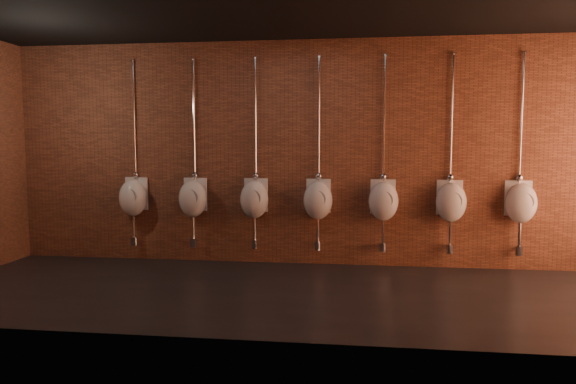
% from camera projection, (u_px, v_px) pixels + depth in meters
% --- Properties ---
extents(ground, '(8.50, 8.50, 0.00)m').
position_uv_depth(ground, '(288.00, 293.00, 6.01)').
color(ground, black).
rests_on(ground, ground).
extents(room_shell, '(8.54, 3.04, 3.22)m').
position_uv_depth(room_shell, '(288.00, 120.00, 5.82)').
color(room_shell, black).
rests_on(room_shell, ground).
extents(urinal_0, '(0.44, 0.40, 2.72)m').
position_uv_depth(urinal_0, '(133.00, 197.00, 7.56)').
color(urinal_0, white).
rests_on(urinal_0, ground).
extents(urinal_1, '(0.44, 0.40, 2.72)m').
position_uv_depth(urinal_1, '(193.00, 198.00, 7.45)').
color(urinal_1, white).
rests_on(urinal_1, ground).
extents(urinal_2, '(0.44, 0.40, 2.72)m').
position_uv_depth(urinal_2, '(254.00, 199.00, 7.34)').
color(urinal_2, white).
rests_on(urinal_2, ground).
extents(urinal_3, '(0.44, 0.40, 2.72)m').
position_uv_depth(urinal_3, '(318.00, 199.00, 7.22)').
color(urinal_3, white).
rests_on(urinal_3, ground).
extents(urinal_4, '(0.44, 0.40, 2.72)m').
position_uv_depth(urinal_4, '(383.00, 200.00, 7.11)').
color(urinal_4, white).
rests_on(urinal_4, ground).
extents(urinal_5, '(0.44, 0.40, 2.72)m').
position_uv_depth(urinal_5, '(451.00, 201.00, 7.00)').
color(urinal_5, white).
rests_on(urinal_5, ground).
extents(urinal_6, '(0.44, 0.40, 2.72)m').
position_uv_depth(urinal_6, '(521.00, 202.00, 6.89)').
color(urinal_6, white).
rests_on(urinal_6, ground).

